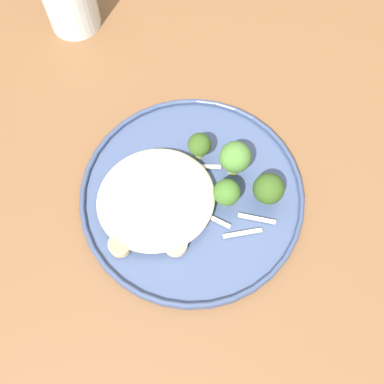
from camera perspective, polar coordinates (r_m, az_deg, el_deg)
name	(u,v)px	position (r m, az deg, el deg)	size (l,w,h in m)	color
ground	(215,302)	(1.31, 2.86, -13.62)	(6.00, 6.00, 0.00)	#665B51
wooden_dining_table	(235,229)	(0.67, 5.46, -4.62)	(1.40, 1.00, 0.74)	brown
dinner_plate	(192,195)	(0.59, 0.00, -0.43)	(0.29, 0.29, 0.02)	#38476B
noodle_bed	(156,199)	(0.57, -4.52, -0.85)	(0.15, 0.14, 0.03)	beige
seared_scallop_half_hidden	(175,244)	(0.56, -2.08, -6.53)	(0.03, 0.03, 0.01)	beige
seared_scallop_on_noodles	(151,185)	(0.59, -5.14, 0.89)	(0.03, 0.03, 0.01)	beige
seared_scallop_front_small	(172,214)	(0.57, -2.48, -2.75)	(0.03, 0.03, 0.01)	#DBB77A
seared_scallop_rear_pale	(119,242)	(0.56, -9.15, -6.18)	(0.03, 0.03, 0.02)	#E5C689
seared_scallop_right_edge	(114,188)	(0.59, -9.73, 0.56)	(0.03, 0.03, 0.01)	beige
seared_scallop_tiny_bay	(157,202)	(0.58, -4.45, -1.19)	(0.03, 0.03, 0.01)	#E5C689
broccoli_floret_center_pile	(268,188)	(0.57, 9.51, 0.45)	(0.04, 0.04, 0.05)	#7A994C
broccoli_floret_small_sprig	(227,193)	(0.56, 4.36, -0.10)	(0.03, 0.03, 0.05)	#89A356
broccoli_floret_right_tilted	(235,158)	(0.57, 5.43, 4.27)	(0.04, 0.04, 0.06)	#89A356
broccoli_floret_tall_stalk	(199,145)	(0.59, 0.94, 5.86)	(0.03, 0.03, 0.05)	#89A356
onion_sliver_pale_crescent	(205,167)	(0.60, 1.59, 3.18)	(0.04, 0.01, 0.00)	silver
onion_sliver_curled_piece	(214,219)	(0.57, 2.83, -3.43)	(0.04, 0.01, 0.00)	silver
onion_sliver_short_strip	(257,219)	(0.58, 8.10, -3.32)	(0.05, 0.01, 0.00)	silver
onion_sliver_long_sliver	(242,233)	(0.57, 6.33, -5.14)	(0.05, 0.01, 0.00)	silver
water_glass	(70,0)	(0.75, -15.04, 22.13)	(0.08, 0.08, 0.10)	silver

